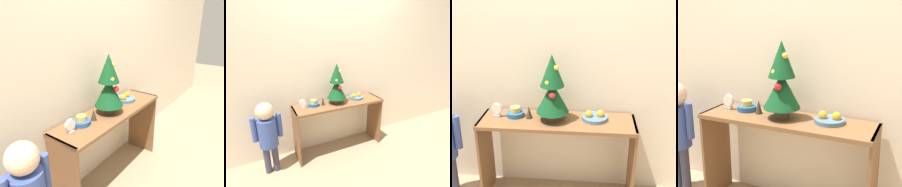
# 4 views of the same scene
# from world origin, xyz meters

# --- Properties ---
(ground_plane) EXTENTS (12.00, 12.00, 0.00)m
(ground_plane) POSITION_xyz_m (0.00, 0.00, 0.00)
(ground_plane) COLOR #997F60
(back_wall) EXTENTS (7.00, 0.05, 2.50)m
(back_wall) POSITION_xyz_m (0.00, 0.41, 1.25)
(back_wall) COLOR beige
(back_wall) RESTS_ON ground_plane
(console_table) EXTENTS (1.27, 0.37, 0.74)m
(console_table) POSITION_xyz_m (0.00, 0.18, 0.58)
(console_table) COLOR brown
(console_table) RESTS_ON ground_plane
(mini_tree) EXTENTS (0.26, 0.26, 0.54)m
(mini_tree) POSITION_xyz_m (-0.03, 0.19, 1.01)
(mini_tree) COLOR #4C3828
(mini_tree) RESTS_ON console_table
(fruit_bowl) EXTENTS (0.21, 0.21, 0.08)m
(fruit_bowl) POSITION_xyz_m (0.30, 0.23, 0.76)
(fruit_bowl) COLOR #476B84
(fruit_bowl) RESTS_ON console_table
(singing_bowl) EXTENTS (0.15, 0.15, 0.08)m
(singing_bowl) POSITION_xyz_m (-0.35, 0.23, 0.77)
(singing_bowl) COLOR #235189
(singing_bowl) RESTS_ON console_table
(desk_clock) EXTENTS (0.10, 0.04, 0.12)m
(desk_clock) POSITION_xyz_m (-0.50, 0.20, 0.80)
(desk_clock) COLOR #B2B2B7
(desk_clock) RESTS_ON console_table
(figurine) EXTENTS (0.05, 0.05, 0.10)m
(figurine) POSITION_xyz_m (-0.23, 0.20, 0.79)
(figurine) COLOR #382D23
(figurine) RESTS_ON console_table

